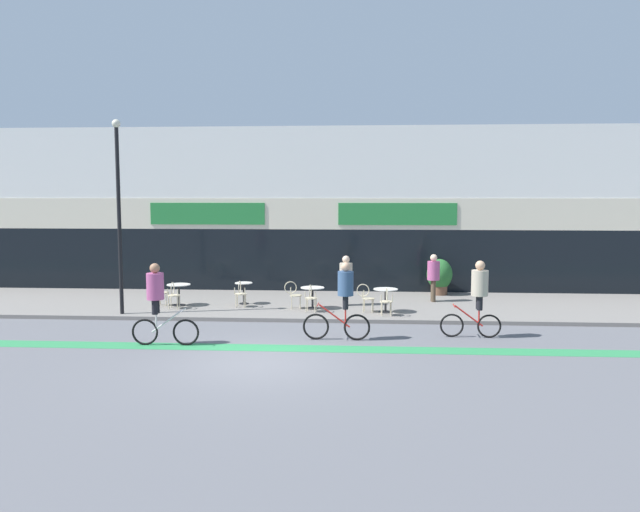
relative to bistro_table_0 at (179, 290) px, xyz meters
The scene contains 22 objects.
ground_plane 7.55m from the bistro_table_0, 59.38° to the right, with size 120.00×120.00×0.00m, color #5B5B60.
sidewalk_slab 3.95m from the bistro_table_0, 11.42° to the left, with size 40.00×5.50×0.12m, color slate.
storefront_facade 7.17m from the bistro_table_0, 55.10° to the left, with size 40.00×4.06×6.47m.
bike_lane_stripe 6.44m from the bistro_table_0, 53.30° to the right, with size 36.00×0.70×0.01m, color #2D844C.
bistro_table_0 is the anchor object (origin of this frame).
bistro_table_1 2.18m from the bistro_table_0, 11.84° to the left, with size 0.60×0.60×0.74m.
bistro_table_2 4.56m from the bistro_table_0, ahead, with size 0.78×0.78×0.71m.
bistro_table_3 6.97m from the bistro_table_0, ahead, with size 0.78×0.78×0.76m.
cafe_chair_0_near 0.63m from the bistro_table_0, 89.61° to the right, with size 0.42×0.59×0.90m.
cafe_chair_0_side 0.63m from the bistro_table_0, behind, with size 0.58×0.42×0.90m.
cafe_chair_1_near 2.14m from the bistro_table_0, ahead, with size 0.41×0.58×0.90m.
cafe_chair_2_near 4.64m from the bistro_table_0, 11.15° to the right, with size 0.43×0.59×0.90m.
cafe_chair_2_side 3.94m from the bistro_table_0, ahead, with size 0.59×0.44×0.90m.
cafe_chair_3_near 7.07m from the bistro_table_0, 11.24° to the right, with size 0.42×0.58×0.90m.
cafe_chair_3_side 6.35m from the bistro_table_0, ahead, with size 0.60×0.45×0.90m.
planter_pot 9.54m from the bistro_table_0, 17.88° to the left, with size 0.95×0.95×1.34m.
lamp_post 3.57m from the bistro_table_0, 131.51° to the right, with size 0.26×0.26×6.04m.
cyclist_0 5.16m from the bistro_table_0, 79.19° to the right, with size 1.75×0.49×2.12m.
cyclist_1 7.05m from the bistro_table_0, 36.25° to the right, with size 1.80×0.48×2.09m.
cyclist_2 9.99m from the bistro_table_0, 21.32° to the right, with size 1.64×0.50×2.10m.
pedestrian_near_end 8.80m from the bistro_table_0, ahead, with size 0.45×0.45×1.67m.
pedestrian_far_end 5.67m from the bistro_table_0, ahead, with size 0.48×0.48×1.69m.
Camera 1 is at (2.32, -13.99, 3.87)m, focal length 35.00 mm.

